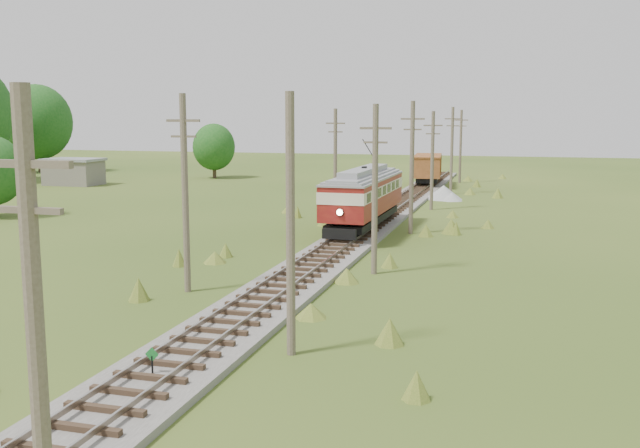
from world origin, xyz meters
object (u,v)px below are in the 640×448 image
(gravel_pile, at_px, (445,193))
(switch_marker, at_px, (152,361))
(gondola, at_px, (428,167))
(streetcar, at_px, (364,193))

(gravel_pile, bearing_deg, switch_marker, -93.98)
(switch_marker, xyz_separation_m, gondola, (0.20, 63.22, 1.56))
(switch_marker, distance_m, gravel_pile, 50.66)
(switch_marker, relative_size, streetcar, 0.08)
(streetcar, bearing_deg, switch_marker, -89.51)
(switch_marker, relative_size, gondola, 0.12)
(streetcar, xyz_separation_m, gondola, (0.00, 34.12, -0.53))
(streetcar, distance_m, gravel_pile, 21.80)
(switch_marker, bearing_deg, streetcar, 89.61)
(streetcar, relative_size, gravel_pile, 3.30)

